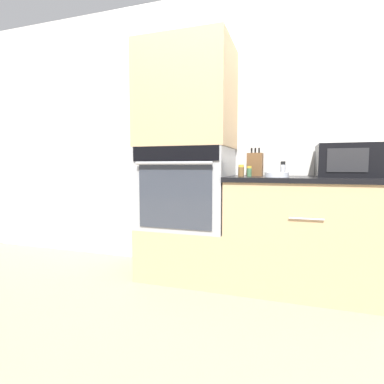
{
  "coord_description": "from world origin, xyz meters",
  "views": [
    {
      "loc": [
        0.47,
        -2.11,
        0.95
      ],
      "look_at": [
        -0.3,
        0.21,
        0.74
      ],
      "focal_mm": 28.0,
      "sensor_mm": 36.0,
      "label": 1
    }
  ],
  "objects_px": {
    "microwave": "(347,161)",
    "condiment_jar_far": "(241,171)",
    "wall_oven": "(187,188)",
    "condiment_jar_mid": "(249,171)",
    "knife_block": "(255,164)",
    "bowl": "(277,175)",
    "condiment_jar_near": "(283,169)"
  },
  "relations": [
    {
      "from": "microwave",
      "to": "bowl",
      "type": "relative_size",
      "value": 2.43
    },
    {
      "from": "microwave",
      "to": "knife_block",
      "type": "distance_m",
      "value": 0.69
    },
    {
      "from": "wall_oven",
      "to": "bowl",
      "type": "distance_m",
      "value": 0.76
    },
    {
      "from": "bowl",
      "to": "condiment_jar_mid",
      "type": "xyz_separation_m",
      "value": [
        -0.22,
        0.16,
        0.02
      ]
    },
    {
      "from": "microwave",
      "to": "condiment_jar_mid",
      "type": "bearing_deg",
      "value": -174.99
    },
    {
      "from": "wall_oven",
      "to": "microwave",
      "type": "bearing_deg",
      "value": 4.02
    },
    {
      "from": "microwave",
      "to": "condiment_jar_far",
      "type": "xyz_separation_m",
      "value": [
        -0.77,
        -0.09,
        -0.08
      ]
    },
    {
      "from": "wall_oven",
      "to": "condiment_jar_far",
      "type": "xyz_separation_m",
      "value": [
        0.46,
        -0.01,
        0.15
      ]
    },
    {
      "from": "wall_oven",
      "to": "knife_block",
      "type": "distance_m",
      "value": 0.61
    },
    {
      "from": "condiment_jar_near",
      "to": "wall_oven",
      "type": "bearing_deg",
      "value": -178.15
    },
    {
      "from": "microwave",
      "to": "knife_block",
      "type": "relative_size",
      "value": 1.78
    },
    {
      "from": "microwave",
      "to": "condiment_jar_far",
      "type": "distance_m",
      "value": 0.78
    },
    {
      "from": "condiment_jar_far",
      "to": "wall_oven",
      "type": "bearing_deg",
      "value": 179.36
    },
    {
      "from": "wall_oven",
      "to": "condiment_jar_mid",
      "type": "height_order",
      "value": "wall_oven"
    },
    {
      "from": "microwave",
      "to": "condiment_jar_near",
      "type": "height_order",
      "value": "microwave"
    },
    {
      "from": "wall_oven",
      "to": "condiment_jar_near",
      "type": "relative_size",
      "value": 6.15
    },
    {
      "from": "condiment_jar_mid",
      "to": "knife_block",
      "type": "bearing_deg",
      "value": 79.01
    },
    {
      "from": "condiment_jar_mid",
      "to": "microwave",
      "type": "bearing_deg",
      "value": 5.01
    },
    {
      "from": "condiment_jar_near",
      "to": "condiment_jar_mid",
      "type": "xyz_separation_m",
      "value": [
        -0.26,
        -0.0,
        -0.02
      ]
    },
    {
      "from": "knife_block",
      "to": "condiment_jar_far",
      "type": "relative_size",
      "value": 2.54
    },
    {
      "from": "wall_oven",
      "to": "condiment_jar_far",
      "type": "distance_m",
      "value": 0.48
    },
    {
      "from": "bowl",
      "to": "condiment_jar_far",
      "type": "xyz_separation_m",
      "value": [
        -0.28,
        0.13,
        0.03
      ]
    },
    {
      "from": "condiment_jar_far",
      "to": "bowl",
      "type": "bearing_deg",
      "value": -24.95
    },
    {
      "from": "bowl",
      "to": "condiment_jar_far",
      "type": "distance_m",
      "value": 0.31
    },
    {
      "from": "microwave",
      "to": "condiment_jar_mid",
      "type": "distance_m",
      "value": 0.72
    },
    {
      "from": "wall_oven",
      "to": "microwave",
      "type": "height_order",
      "value": "microwave"
    },
    {
      "from": "microwave",
      "to": "condiment_jar_far",
      "type": "height_order",
      "value": "microwave"
    },
    {
      "from": "condiment_jar_near",
      "to": "condiment_jar_mid",
      "type": "height_order",
      "value": "condiment_jar_near"
    },
    {
      "from": "bowl",
      "to": "condiment_jar_far",
      "type": "bearing_deg",
      "value": 155.05
    },
    {
      "from": "microwave",
      "to": "wall_oven",
      "type": "bearing_deg",
      "value": -175.98
    },
    {
      "from": "condiment_jar_mid",
      "to": "condiment_jar_far",
      "type": "distance_m",
      "value": 0.07
    },
    {
      "from": "bowl",
      "to": "condiment_jar_mid",
      "type": "height_order",
      "value": "condiment_jar_mid"
    }
  ]
}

